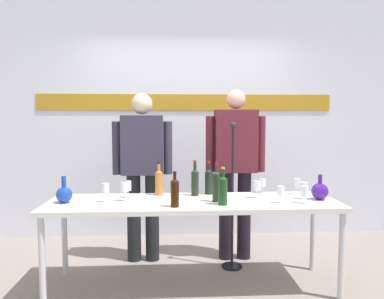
{
  "coord_description": "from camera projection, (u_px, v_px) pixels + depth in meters",
  "views": [
    {
      "loc": [
        -0.18,
        -3.12,
        1.45
      ],
      "look_at": [
        0.0,
        0.15,
        1.19
      ],
      "focal_mm": 34.52,
      "sensor_mm": 36.0,
      "label": 1
    }
  ],
  "objects": [
    {
      "name": "display_table",
      "position": [
        193.0,
        207.0,
        3.17
      ],
      "size": [
        2.48,
        0.7,
        0.76
      ],
      "color": "silver",
      "rests_on": "ground"
    },
    {
      "name": "wine_glass_right_3",
      "position": [
        257.0,
        186.0,
        3.27
      ],
      "size": [
        0.07,
        0.07,
        0.15
      ],
      "color": "white",
      "rests_on": "display_table"
    },
    {
      "name": "back_wall",
      "position": [
        186.0,
        116.0,
        4.63
      ],
      "size": [
        5.18,
        0.11,
        3.0
      ],
      "color": "silver",
      "rests_on": "ground"
    },
    {
      "name": "wine_bottle_2",
      "position": [
        175.0,
        192.0,
        2.93
      ],
      "size": [
        0.07,
        0.07,
        0.29
      ],
      "color": "black",
      "rests_on": "display_table"
    },
    {
      "name": "wine_glass_left_1",
      "position": [
        125.0,
        188.0,
        3.15
      ],
      "size": [
        0.07,
        0.07,
        0.16
      ],
      "color": "white",
      "rests_on": "display_table"
    },
    {
      "name": "wine_bottle_0",
      "position": [
        216.0,
        185.0,
        3.12
      ],
      "size": [
        0.06,
        0.06,
        0.33
      ],
      "color": "#223420",
      "rests_on": "display_table"
    },
    {
      "name": "wine_glass_right_4",
      "position": [
        297.0,
        183.0,
        3.43
      ],
      "size": [
        0.06,
        0.06,
        0.15
      ],
      "color": "white",
      "rests_on": "display_table"
    },
    {
      "name": "presenter_right",
      "position": [
        235.0,
        163.0,
        3.82
      ],
      "size": [
        0.62,
        0.22,
        1.76
      ],
      "color": "black",
      "rests_on": "ground"
    },
    {
      "name": "wine_glass_right_5",
      "position": [
        281.0,
        191.0,
        3.07
      ],
      "size": [
        0.06,
        0.06,
        0.14
      ],
      "color": "white",
      "rests_on": "display_table"
    },
    {
      "name": "decanter_blue_left",
      "position": [
        64.0,
        194.0,
        3.08
      ],
      "size": [
        0.13,
        0.13,
        0.23
      ],
      "color": "#1B3B9E",
      "rests_on": "display_table"
    },
    {
      "name": "wine_glass_right_1",
      "position": [
        262.0,
        183.0,
        3.49
      ],
      "size": [
        0.07,
        0.07,
        0.14
      ],
      "color": "white",
      "rests_on": "display_table"
    },
    {
      "name": "wine_glass_left_2",
      "position": [
        105.0,
        188.0,
        3.1
      ],
      "size": [
        0.06,
        0.06,
        0.16
      ],
      "color": "white",
      "rests_on": "display_table"
    },
    {
      "name": "wine_bottle_3",
      "position": [
        195.0,
        181.0,
        3.37
      ],
      "size": [
        0.07,
        0.07,
        0.33
      ],
      "color": "black",
      "rests_on": "display_table"
    },
    {
      "name": "wine_bottle_4",
      "position": [
        209.0,
        181.0,
        3.44
      ],
      "size": [
        0.07,
        0.07,
        0.31
      ],
      "color": "black",
      "rests_on": "display_table"
    },
    {
      "name": "wine_bottle_5",
      "position": [
        223.0,
        189.0,
        3.0
      ],
      "size": [
        0.07,
        0.07,
        0.31
      ],
      "color": "#173C17",
      "rests_on": "display_table"
    },
    {
      "name": "wine_glass_right_0",
      "position": [
        305.0,
        192.0,
        3.06
      ],
      "size": [
        0.06,
        0.06,
        0.15
      ],
      "color": "white",
      "rests_on": "display_table"
    },
    {
      "name": "ground_plane",
      "position": [
        193.0,
        286.0,
        3.23
      ],
      "size": [
        10.0,
        10.0,
        0.0
      ],
      "primitive_type": "plane",
      "color": "gray"
    },
    {
      "name": "wine_bottle_1",
      "position": [
        159.0,
        181.0,
        3.4
      ],
      "size": [
        0.07,
        0.07,
        0.31
      ],
      "color": "orange",
      "rests_on": "display_table"
    },
    {
      "name": "decanter_blue_right",
      "position": [
        320.0,
        191.0,
        3.21
      ],
      "size": [
        0.15,
        0.15,
        0.22
      ],
      "color": "#44198E",
      "rests_on": "display_table"
    },
    {
      "name": "microphone_stand",
      "position": [
        232.0,
        220.0,
        3.61
      ],
      "size": [
        0.2,
        0.2,
        1.44
      ],
      "color": "black",
      "rests_on": "ground"
    },
    {
      "name": "wine_glass_left_0",
      "position": [
        128.0,
        186.0,
        3.28
      ],
      "size": [
        0.06,
        0.06,
        0.15
      ],
      "color": "white",
      "rests_on": "display_table"
    },
    {
      "name": "wine_glass_right_2",
      "position": [
        304.0,
        187.0,
        3.24
      ],
      "size": [
        0.07,
        0.07,
        0.15
      ],
      "color": "white",
      "rests_on": "display_table"
    },
    {
      "name": "presenter_left",
      "position": [
        143.0,
        165.0,
        3.76
      ],
      "size": [
        0.61,
        0.22,
        1.72
      ],
      "color": "black",
      "rests_on": "ground"
    }
  ]
}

